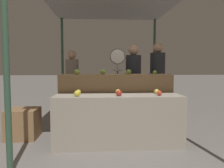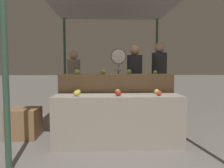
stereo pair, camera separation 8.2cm
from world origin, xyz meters
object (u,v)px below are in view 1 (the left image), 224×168
Objects in this scene: produce_scale at (117,69)px; person_vendor_at_scale at (133,77)px; wooden_crate_side at (23,123)px; person_customer_right at (157,75)px; person_customer_left at (72,79)px.

person_vendor_at_scale reaches higher than produce_scale.
person_vendor_at_scale is at bearing 26.46° from wooden_crate_side.
person_customer_left is at bearing -18.56° from person_customer_right.
produce_scale is 0.94× the size of person_vendor_at_scale.
person_customer_right is 3.10m from wooden_crate_side.
person_customer_right reaches higher than person_customer_left.
person_customer_right reaches higher than wooden_crate_side.
produce_scale is at bearing 146.56° from person_customer_left.
produce_scale is 0.99× the size of person_customer_left.
wooden_crate_side is (-2.08, -1.03, -0.74)m from person_vendor_at_scale.
person_customer_left is 1.82m from wooden_crate_side.
person_vendor_at_scale is 0.95× the size of person_customer_right.
person_customer_right is (0.62, 0.28, 0.05)m from person_vendor_at_scale.
produce_scale is 0.89× the size of person_customer_right.
wooden_crate_side is at bearing -156.21° from produce_scale.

